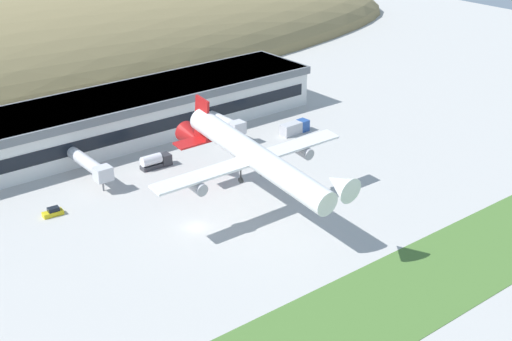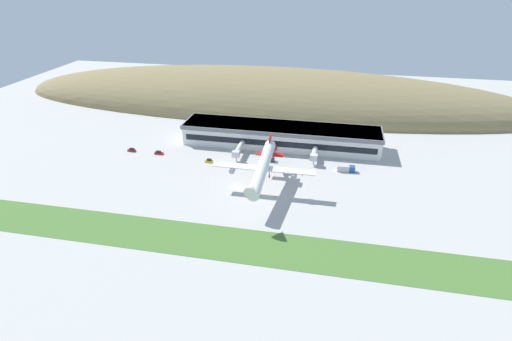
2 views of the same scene
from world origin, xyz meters
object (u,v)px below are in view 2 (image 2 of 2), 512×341
(cargo_airplane, at_px, (263,167))
(service_car_0, at_px, (159,153))
(traffic_cone_0, at_px, (302,176))
(traffic_cone_1, at_px, (285,170))
(service_car_1, at_px, (132,150))
(service_car_2, at_px, (209,161))
(fuel_truck, at_px, (267,158))
(box_truck, at_px, (346,169))
(jetway_0, at_px, (238,149))
(jetway_1, at_px, (314,154))
(terminal_building, at_px, (281,134))

(cargo_airplane, distance_m, service_car_0, 64.23)
(cargo_airplane, distance_m, traffic_cone_0, 25.65)
(service_car_0, relative_size, traffic_cone_1, 7.48)
(service_car_1, relative_size, traffic_cone_1, 7.07)
(service_car_2, bearing_deg, traffic_cone_0, -6.67)
(service_car_0, xyz_separation_m, traffic_cone_1, (63.81, -5.49, -0.39))
(service_car_1, relative_size, fuel_truck, 0.58)
(box_truck, bearing_deg, traffic_cone_0, -155.65)
(jetway_0, bearing_deg, service_car_2, -145.68)
(service_car_0, xyz_separation_m, box_truck, (90.79, -0.50, 0.72))
(jetway_0, xyz_separation_m, service_car_1, (-54.21, -4.36, -3.29))
(fuel_truck, bearing_deg, service_car_2, -165.43)
(cargo_airplane, bearing_deg, service_car_1, 159.37)
(fuel_truck, relative_size, traffic_cone_0, 12.12)
(service_car_0, relative_size, service_car_1, 1.06)
(fuel_truck, distance_m, traffic_cone_0, 21.89)
(cargo_airplane, bearing_deg, service_car_0, 154.99)
(jetway_1, height_order, cargo_airplane, cargo_airplane)
(jetway_0, xyz_separation_m, traffic_cone_0, (32.45, -13.73, -3.71))
(cargo_airplane, bearing_deg, traffic_cone_0, 50.51)
(jetway_0, height_order, service_car_0, jetway_0)
(jetway_1, relative_size, service_car_1, 2.88)
(cargo_airplane, relative_size, service_car_1, 11.80)
(jetway_1, bearing_deg, service_car_0, -175.03)
(terminal_building, bearing_deg, traffic_cone_0, -65.54)
(service_car_2, bearing_deg, traffic_cone_1, -2.68)
(traffic_cone_1, bearing_deg, service_car_2, 177.32)
(service_car_0, height_order, service_car_1, service_car_1)
(traffic_cone_0, height_order, traffic_cone_1, same)
(traffic_cone_0, bearing_deg, service_car_2, 173.33)
(service_car_1, distance_m, traffic_cone_0, 87.16)
(cargo_airplane, xyz_separation_m, service_car_0, (-57.35, 26.76, -10.99))
(cargo_airplane, height_order, service_car_0, cargo_airplane)
(service_car_1, bearing_deg, cargo_airplane, -20.63)
(service_car_1, xyz_separation_m, traffic_cone_0, (86.66, -9.38, -0.42))
(jetway_1, relative_size, service_car_0, 2.73)
(jetway_0, height_order, service_car_2, jetway_0)
(jetway_1, xyz_separation_m, fuel_truck, (-22.03, -3.42, -2.50))
(service_car_1, xyz_separation_m, box_truck, (105.48, -0.86, 0.70))
(service_car_2, xyz_separation_m, traffic_cone_1, (36.71, -1.72, -0.40))
(jetway_0, bearing_deg, box_truck, -5.81)
(service_car_1, bearing_deg, box_truck, -0.47)
(jetway_1, xyz_separation_m, traffic_cone_0, (-3.89, -15.62, -3.71))
(service_car_1, bearing_deg, service_car_0, -1.40)
(traffic_cone_1, bearing_deg, terminal_building, 102.62)
(jetway_1, relative_size, cargo_airplane, 0.24)
(service_car_1, distance_m, fuel_truck, 68.58)
(terminal_building, relative_size, box_truck, 12.49)
(service_car_1, bearing_deg, jetway_0, 4.59)
(jetway_0, bearing_deg, traffic_cone_0, -22.94)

